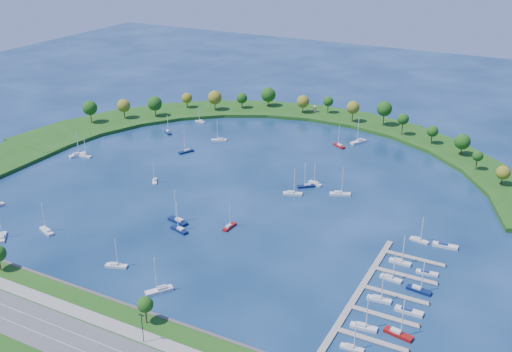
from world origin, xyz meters
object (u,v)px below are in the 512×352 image
at_px(moored_boat_19, 47,230).
at_px(moored_boat_16, 306,185).
at_px(docked_boat_4, 379,299).
at_px(moored_boat_1, 168,132).
at_px(docked_boat_5, 409,311).
at_px(moored_boat_13, 186,151).
at_px(moored_boat_11, 315,183).
at_px(docked_boat_9, 427,273).
at_px(moored_boat_17, 229,226).
at_px(moored_boat_18, 116,265).
at_px(moored_boat_12, 292,193).
at_px(moored_boat_4, 339,145).
at_px(moored_boat_15, 85,155).
at_px(dock_system, 377,302).
at_px(docked_boat_2, 363,326).
at_px(docked_boat_3, 398,333).
at_px(moored_boat_5, 200,121).
at_px(moored_boat_7, 179,229).
at_px(moored_boat_0, 219,140).
at_px(moored_boat_6, 2,237).
at_px(moored_boat_9, 77,154).
at_px(moored_boat_3, 178,220).
at_px(docked_boat_10, 419,239).
at_px(harbor_tower, 315,109).
at_px(docked_boat_7, 419,289).
at_px(docked_boat_8, 400,261).
at_px(moored_boat_8, 155,181).
at_px(moored_boat_20, 359,141).
at_px(docked_boat_6, 391,278).
at_px(moored_boat_14, 340,193).
at_px(docked_boat_0, 352,347).
at_px(docked_boat_11, 445,245).

bearing_deg(moored_boat_19, moored_boat_16, -110.87).
bearing_deg(docked_boat_4, moored_boat_1, 140.97).
bearing_deg(docked_boat_5, moored_boat_1, 147.64).
bearing_deg(moored_boat_13, moored_boat_11, 112.43).
distance_m(moored_boat_1, docked_boat_9, 188.63).
bearing_deg(moored_boat_17, moored_boat_18, 157.10).
bearing_deg(moored_boat_12, moored_boat_16, 57.94).
distance_m(moored_boat_4, moored_boat_15, 138.67).
xyz_separation_m(dock_system, moored_boat_15, (-177.25, 54.03, 0.53)).
bearing_deg(moored_boat_12, docked_boat_2, -72.44).
height_order(moored_boat_17, docked_boat_3, docked_boat_3).
bearing_deg(moored_boat_5, docked_boat_2, 136.69).
xyz_separation_m(moored_boat_7, moored_boat_11, (31.74, 68.44, -0.05)).
relative_size(moored_boat_0, moored_boat_6, 1.03).
xyz_separation_m(moored_boat_6, moored_boat_9, (-36.26, 81.20, 0.05)).
bearing_deg(moored_boat_1, moored_boat_3, -15.45).
height_order(docked_boat_3, docked_boat_10, docked_boat_3).
bearing_deg(moored_boat_0, docked_boat_10, 126.12).
relative_size(harbor_tower, moored_boat_1, 0.36).
bearing_deg(docked_boat_7, moored_boat_13, 159.85).
bearing_deg(docked_boat_2, docked_boat_8, 83.41).
bearing_deg(moored_boat_0, docked_boat_5, 113.02).
distance_m(moored_boat_1, moored_boat_17, 123.16).
bearing_deg(moored_boat_15, moored_boat_8, -14.37).
bearing_deg(moored_boat_13, moored_boat_12, 100.40).
relative_size(moored_boat_6, moored_boat_20, 0.83).
xyz_separation_m(harbor_tower, docked_boat_6, (96.60, -163.03, -3.15)).
distance_m(moored_boat_14, moored_boat_20, 71.49).
bearing_deg(moored_boat_1, moored_boat_0, 41.60).
bearing_deg(moored_boat_13, docked_boat_5, 86.27).
bearing_deg(moored_boat_14, moored_boat_8, 174.65).
relative_size(dock_system, docked_boat_3, 6.11).
relative_size(moored_boat_15, moored_boat_17, 0.97).
distance_m(moored_boat_18, docked_boat_8, 104.89).
relative_size(moored_boat_0, docked_boat_9, 1.62).
xyz_separation_m(moored_boat_1, moored_boat_18, (68.36, -128.91, 0.02)).
height_order(moored_boat_20, docked_boat_4, moored_boat_20).
relative_size(moored_boat_0, moored_boat_7, 1.01).
relative_size(moored_boat_12, docked_boat_6, 1.12).
bearing_deg(moored_boat_12, moored_boat_3, -143.73).
height_order(docked_boat_3, docked_boat_8, docked_boat_3).
relative_size(moored_boat_15, docked_boat_2, 0.88).
relative_size(moored_boat_20, docked_boat_8, 1.24).
bearing_deg(moored_boat_6, docked_boat_8, -111.39).
relative_size(docked_boat_0, docked_boat_11, 1.08).
bearing_deg(moored_boat_5, moored_boat_19, 98.18).
xyz_separation_m(moored_boat_12, moored_boat_14, (19.58, 9.64, 0.04)).
bearing_deg(dock_system, moored_boat_14, 118.93).
height_order(dock_system, docked_boat_8, docked_boat_8).
bearing_deg(moored_boat_13, moored_boat_18, 47.94).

